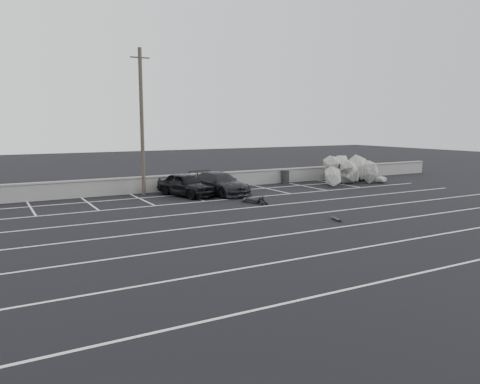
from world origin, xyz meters
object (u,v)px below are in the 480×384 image
car_right (219,183)px  skateboard (336,219)px  riprap_pile (353,174)px  person (251,199)px  trash_bin (285,177)px  utility_pole (142,122)px  car_left (186,185)px

car_right → skateboard: bearing=-93.5°
skateboard → riprap_pile: bearing=60.5°
riprap_pile → person: riprap_pile is taller
trash_bin → car_right: bearing=-159.3°
trash_bin → person: (-6.63, -6.22, -0.26)m
car_right → utility_pole: (-4.23, 2.18, 3.85)m
trash_bin → riprap_pile: riprap_pile is taller
car_right → trash_bin: car_right is taller
car_left → car_right: bearing=-28.1°
utility_pole → riprap_pile: utility_pole is taller
utility_pole → car_left: bearing=-40.4°
car_left → car_right: size_ratio=0.87×
trash_bin → car_left: bearing=-166.1°
car_right → person: (0.19, -3.63, -0.48)m
utility_pole → skateboard: 13.89m
utility_pole → skateboard: utility_pole is taller
utility_pole → skateboard: size_ratio=11.47×
car_left → skateboard: size_ratio=5.36×
car_right → utility_pole: utility_pole is taller
car_left → trash_bin: car_left is taller
utility_pole → person: utility_pole is taller
utility_pole → person: size_ratio=3.78×
riprap_pile → person: (-11.80, -4.55, -0.39)m
car_left → trash_bin: (8.93, 2.20, -0.23)m
car_right → riprap_pile: size_ratio=0.75×
car_left → skateboard: car_left is taller
trash_bin → riprap_pile: (5.18, -1.66, 0.13)m
utility_pole → car_right: bearing=-27.3°
car_right → skateboard: (1.13, -9.82, -0.63)m
person → skateboard: bearing=-95.4°
car_left → person: car_left is taller
person → skateboard: 6.26m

